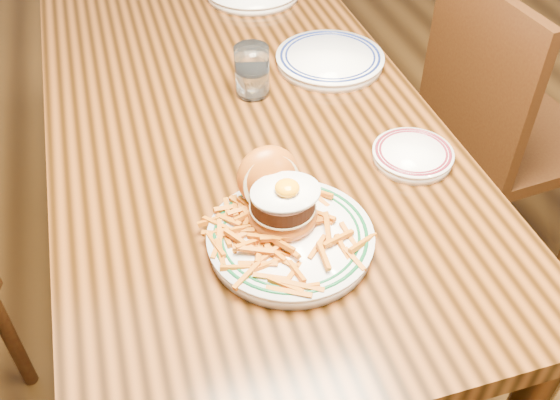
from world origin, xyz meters
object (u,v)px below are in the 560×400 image
object	(u,v)px
table	(238,137)
side_plate	(413,154)
main_plate	(287,223)
chair_right	(499,128)

from	to	relation	value
table	side_plate	bearing A→B (deg)	-44.54
main_plate	side_plate	size ratio (longest dim) A/B	1.86
chair_right	main_plate	distance (m)	0.97
main_plate	chair_right	bearing A→B (deg)	25.59
chair_right	side_plate	distance (m)	0.64
chair_right	side_plate	bearing A→B (deg)	30.62
side_plate	table	bearing A→B (deg)	118.98
chair_right	main_plate	xyz separation A→B (m)	(-0.79, -0.48, 0.29)
main_plate	side_plate	xyz separation A→B (m)	(0.31, 0.14, -0.02)
table	main_plate	xyz separation A→B (m)	(-0.01, -0.44, 0.13)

